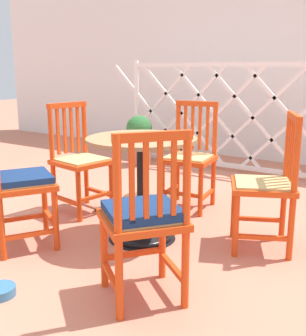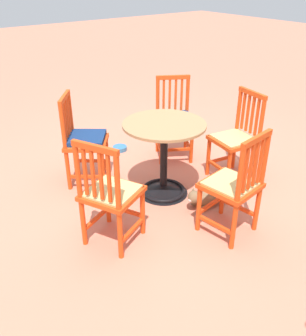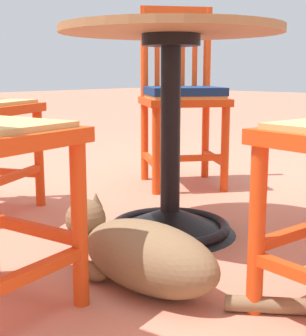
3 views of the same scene
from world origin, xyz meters
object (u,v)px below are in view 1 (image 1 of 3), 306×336
Objects in this scene: cafe_table at (142,200)px; orange_chair_at_corner at (190,158)px; tabby_cat at (148,205)px; orange_chair_near_fence at (80,161)px; terracotta_planter at (139,139)px; orange_chair_by_planter at (19,183)px; pet_water_bowl at (0,291)px; orange_chair_facing_out at (144,218)px; orange_chair_tucked_in at (267,186)px.

orange_chair_at_corner reaches higher than cafe_table.
tabby_cat is (-0.17, -0.40, -0.34)m from orange_chair_at_corner.
orange_chair_near_fence is 1.83m from terracotta_planter.
orange_chair_by_planter is 5.36× the size of pet_water_bowl.
orange_chair_by_planter is 1.08m from orange_chair_facing_out.
cafe_table reaches higher than terracotta_planter.
orange_chair_by_planter is 1.26× the size of tabby_cat.
orange_chair_facing_out reaches higher than terracotta_planter.
tabby_cat is at bearing 119.76° from cafe_table.
tabby_cat is at bearing 123.65° from orange_chair_facing_out.
orange_chair_tucked_in reaches higher than terracotta_planter.
terracotta_planter is (-1.33, 1.11, -0.11)m from orange_chair_at_corner.
orange_chair_near_fence and orange_chair_at_corner have the same top height.
orange_chair_near_fence is 0.94m from orange_chair_at_corner.
cafe_table is 0.83× the size of orange_chair_facing_out.
orange_chair_facing_out is 1.00× the size of orange_chair_tucked_in.
orange_chair_facing_out is at bearing -56.35° from tabby_cat.
cafe_table is 0.82m from orange_chair_at_corner.
orange_chair_near_fence is 1.56m from orange_chair_tucked_in.
terracotta_planter is at bearing 127.57° from tabby_cat.
cafe_table is 0.51m from tabby_cat.
orange_chair_by_planter is 2.60m from terracotta_planter.
terracotta_planter reaches higher than tabby_cat.
orange_chair_by_planter is at bearing -136.63° from cafe_table.
cafe_table is at bearing 125.91° from orange_chair_facing_out.
orange_chair_near_fence is 1.26× the size of tabby_cat.
orange_chair_facing_out reaches higher than pet_water_bowl.
orange_chair_near_fence is (-0.77, 0.20, 0.15)m from cafe_table.
orange_chair_by_planter is 1.47× the size of terracotta_planter.
orange_chair_at_corner is 1.26× the size of tabby_cat.
tabby_cat is (-0.71, 1.07, -0.35)m from orange_chair_facing_out.
orange_chair_near_fence and orange_chair_tucked_in have the same top height.
orange_chair_by_planter is at bearing -72.28° from terracotta_planter.
terracotta_planter is at bearing 112.07° from pet_water_bowl.
orange_chair_facing_out is (1.08, -0.10, 0.00)m from orange_chair_by_planter.
terracotta_planter is (-1.15, 1.50, 0.23)m from tabby_cat.
terracotta_planter is (-2.17, 1.59, -0.11)m from orange_chair_tucked_in.
pet_water_bowl is at bearing -124.57° from orange_chair_tucked_in.
terracotta_planter is 3.65× the size of pet_water_bowl.
cafe_table is at bearing 80.49° from pet_water_bowl.
tabby_cat is (0.36, 0.98, -0.35)m from orange_chair_by_planter.
orange_chair_facing_out is 1.57m from orange_chair_at_corner.
orange_chair_facing_out is 1.47× the size of terracotta_planter.
orange_chair_facing_out is (1.25, -0.86, 0.01)m from orange_chair_near_fence.
orange_chair_at_corner is (-0.06, 0.81, 0.15)m from cafe_table.
orange_chair_near_fence and orange_chair_by_planter have the same top height.
tabby_cat is 1.17× the size of terracotta_planter.
orange_chair_tucked_in is at bearing -36.23° from terracotta_planter.
cafe_table is at bearing -14.26° from orange_chair_near_fence.
orange_chair_facing_out and orange_chair_at_corner have the same top height.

